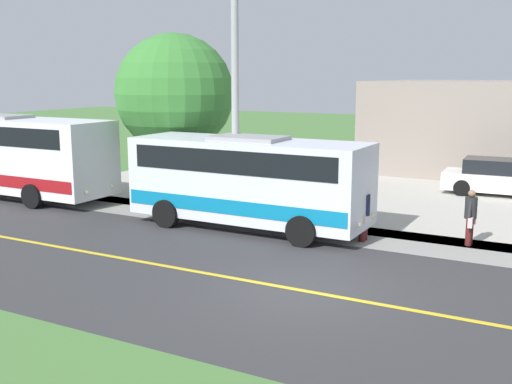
{
  "coord_description": "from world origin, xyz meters",
  "views": [
    {
      "loc": [
        12.09,
        5.33,
        4.79
      ],
      "look_at": [
        -3.5,
        -3.07,
        1.4
      ],
      "focal_mm": 43.14,
      "sensor_mm": 36.0,
      "label": 1
    }
  ],
  "objects_px": {
    "pedestrian_with_bags": "(471,216)",
    "street_light_pole": "(233,80)",
    "parked_car_near": "(499,178)",
    "shuttle_bus_front": "(249,178)",
    "tree_curbside": "(175,94)",
    "pedestrian_waiting": "(364,213)"
  },
  "relations": [
    {
      "from": "shuttle_bus_front",
      "to": "tree_curbside",
      "type": "height_order",
      "value": "tree_curbside"
    },
    {
      "from": "shuttle_bus_front",
      "to": "tree_curbside",
      "type": "xyz_separation_m",
      "value": [
        -2.91,
        -4.85,
        2.46
      ]
    },
    {
      "from": "pedestrian_with_bags",
      "to": "pedestrian_waiting",
      "type": "height_order",
      "value": "pedestrian_with_bags"
    },
    {
      "from": "pedestrian_waiting",
      "to": "tree_curbside",
      "type": "xyz_separation_m",
      "value": [
        -2.67,
        -8.56,
        3.22
      ]
    },
    {
      "from": "pedestrian_waiting",
      "to": "street_light_pole",
      "type": "height_order",
      "value": "street_light_pole"
    },
    {
      "from": "pedestrian_with_bags",
      "to": "parked_car_near",
      "type": "distance_m",
      "value": 8.36
    },
    {
      "from": "shuttle_bus_front",
      "to": "tree_curbside",
      "type": "relative_size",
      "value": 1.21
    },
    {
      "from": "pedestrian_with_bags",
      "to": "street_light_pole",
      "type": "relative_size",
      "value": 0.19
    },
    {
      "from": "pedestrian_with_bags",
      "to": "street_light_pole",
      "type": "xyz_separation_m",
      "value": [
        0.87,
        -7.27,
        3.76
      ]
    },
    {
      "from": "shuttle_bus_front",
      "to": "street_light_pole",
      "type": "bearing_deg",
      "value": -117.12
    },
    {
      "from": "street_light_pole",
      "to": "tree_curbside",
      "type": "relative_size",
      "value": 1.32
    },
    {
      "from": "tree_curbside",
      "to": "shuttle_bus_front",
      "type": "bearing_deg",
      "value": 59.04
    },
    {
      "from": "shuttle_bus_front",
      "to": "pedestrian_with_bags",
      "type": "xyz_separation_m",
      "value": [
        -1.26,
        6.5,
        -0.76
      ]
    },
    {
      "from": "pedestrian_with_bags",
      "to": "pedestrian_waiting",
      "type": "distance_m",
      "value": 2.98
    },
    {
      "from": "pedestrian_with_bags",
      "to": "street_light_pole",
      "type": "height_order",
      "value": "street_light_pole"
    },
    {
      "from": "shuttle_bus_front",
      "to": "parked_car_near",
      "type": "height_order",
      "value": "shuttle_bus_front"
    },
    {
      "from": "street_light_pole",
      "to": "parked_car_near",
      "type": "height_order",
      "value": "street_light_pole"
    },
    {
      "from": "pedestrian_waiting",
      "to": "parked_car_near",
      "type": "height_order",
      "value": "pedestrian_waiting"
    },
    {
      "from": "shuttle_bus_front",
      "to": "street_light_pole",
      "type": "height_order",
      "value": "street_light_pole"
    },
    {
      "from": "pedestrian_waiting",
      "to": "pedestrian_with_bags",
      "type": "bearing_deg",
      "value": 110.02
    },
    {
      "from": "shuttle_bus_front",
      "to": "parked_car_near",
      "type": "bearing_deg",
      "value": 147.01
    },
    {
      "from": "pedestrian_waiting",
      "to": "parked_car_near",
      "type": "xyz_separation_m",
      "value": [
        -9.38,
        2.54,
        -0.16
      ]
    }
  ]
}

